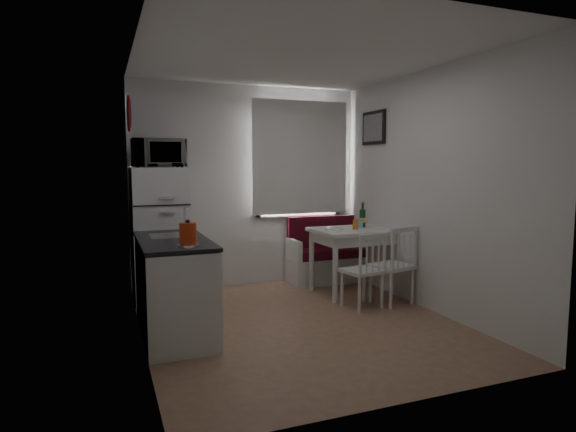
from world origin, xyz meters
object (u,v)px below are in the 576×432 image
object	(u,v)px
kitchen_counter	(174,286)
chair_right	(396,257)
dining_table	(357,236)
chair_left	(366,262)
wine_bottle	(363,215)
fridge	(160,234)
microwave	(158,153)
bench	(332,260)
kettle	(188,234)

from	to	relation	value
kitchen_counter	chair_right	bearing A→B (deg)	0.78
dining_table	chair_left	bearing A→B (deg)	-112.68
chair_left	wine_bottle	world-z (taller)	wine_bottle
fridge	wine_bottle	xyz separation A→B (m)	(2.43, -0.45, 0.18)
chair_left	fridge	bearing A→B (deg)	139.31
microwave	chair_right	bearing A→B (deg)	-25.54
kitchen_counter	wine_bottle	xyz separation A→B (m)	(2.45, 0.80, 0.50)
chair_left	dining_table	bearing A→B (deg)	58.97
chair_right	bench	bearing A→B (deg)	83.82
kitchen_counter	chair_right	distance (m)	2.45
bench	chair_left	xyz separation A→B (m)	(-0.24, -1.31, 0.23)
bench	chair_right	size ratio (longest dim) A/B	2.47
kitchen_counter	fridge	xyz separation A→B (m)	(0.02, 1.24, 0.32)
kitchen_counter	microwave	world-z (taller)	microwave
bench	wine_bottle	world-z (taller)	wine_bottle
kitchen_counter	dining_table	size ratio (longest dim) A/B	1.21
bench	fridge	distance (m)	2.34
chair_left	kettle	xyz separation A→B (m)	(-2.02, -0.57, 0.49)
chair_right	wine_bottle	distance (m)	0.86
fridge	dining_table	bearing A→B (deg)	-13.43
chair_left	chair_right	xyz separation A→B (m)	(0.38, -0.01, 0.03)
kettle	wine_bottle	size ratio (longest dim) A/B	0.72
fridge	microwave	bearing A→B (deg)	-90.00
microwave	dining_table	bearing A→B (deg)	-12.25
fridge	kettle	bearing A→B (deg)	-89.03
microwave	chair_left	bearing A→B (deg)	-29.44
chair_right	fridge	xyz separation A→B (m)	(-2.43, 1.21, 0.22)
chair_right	kettle	bearing A→B (deg)	-179.04
bench	chair_right	xyz separation A→B (m)	(0.14, -1.32, 0.26)
chair_left	microwave	bearing A→B (deg)	140.36
dining_table	chair_left	xyz separation A→B (m)	(-0.25, -0.66, -0.19)
kitchen_counter	fridge	bearing A→B (deg)	89.10
kitchen_counter	chair_left	bearing A→B (deg)	1.06
kitchen_counter	chair_left	world-z (taller)	kitchen_counter
dining_table	chair_left	distance (m)	0.73
bench	wine_bottle	size ratio (longest dim) A/B	3.94
fridge	kettle	size ratio (longest dim) A/B	6.90
bench	kettle	size ratio (longest dim) A/B	5.47
kettle	wine_bottle	xyz separation A→B (m)	(2.40, 1.33, -0.06)
bench	fridge	bearing A→B (deg)	-177.28
kitchen_counter	fridge	world-z (taller)	fridge
dining_table	wine_bottle	distance (m)	0.30
chair_right	microwave	distance (m)	2.93
chair_right	microwave	world-z (taller)	microwave
bench	chair_left	distance (m)	1.36
bench	wine_bottle	bearing A→B (deg)	-75.58
microwave	kettle	size ratio (longest dim) A/B	2.60
chair_left	kitchen_counter	bearing A→B (deg)	170.86
bench	dining_table	xyz separation A→B (m)	(0.01, -0.66, 0.42)
bench	dining_table	world-z (taller)	bench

